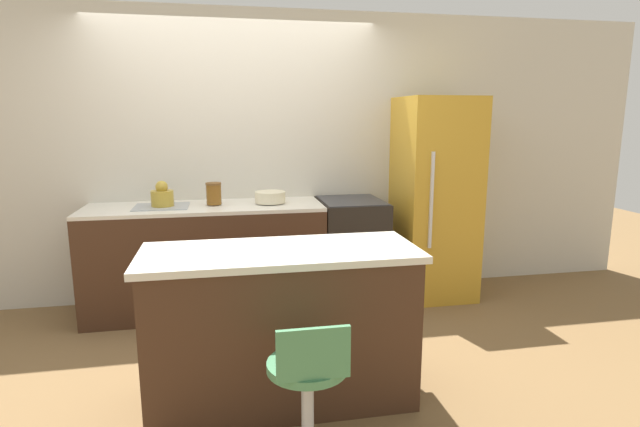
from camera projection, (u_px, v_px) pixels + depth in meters
ground_plane at (245, 322)px, 4.12m from camera, size 14.00×14.00×0.00m
wall_back at (237, 157)px, 4.54m from camera, size 8.00×0.06×2.60m
back_counter at (207, 258)px, 4.30m from camera, size 1.99×0.65×0.93m
kitchen_island at (282, 325)px, 2.91m from camera, size 1.57×0.63×0.93m
oven_range at (351, 250)px, 4.54m from camera, size 0.56×0.66×0.93m
refrigerator at (435, 199)px, 4.60m from camera, size 0.67×0.69×1.84m
stool_chair at (308, 394)px, 2.34m from camera, size 0.38×0.38×0.77m
kettle at (162, 196)px, 4.14m from camera, size 0.18×0.18×0.21m
mixing_bowl at (270, 197)px, 4.31m from camera, size 0.26×0.26×0.10m
canister_jar at (214, 193)px, 4.21m from camera, size 0.13×0.13×0.18m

